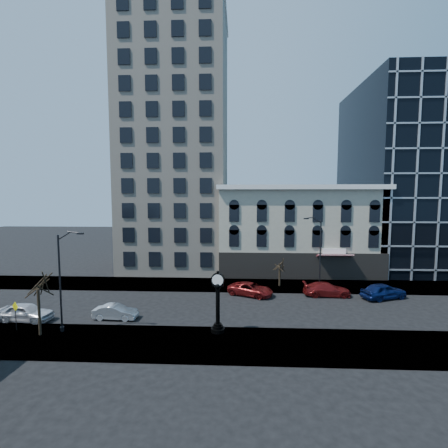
{
  "coord_description": "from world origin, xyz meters",
  "views": [
    {
      "loc": [
        3.65,
        -31.33,
        11.19
      ],
      "look_at": [
        2.0,
        4.0,
        8.0
      ],
      "focal_mm": 26.0,
      "sensor_mm": 36.0,
      "label": 1
    }
  ],
  "objects_px": {
    "street_lamp_near": "(66,255)",
    "warning_sign": "(15,311)",
    "car_near_a": "(26,312)",
    "car_near_b": "(116,312)",
    "street_clock": "(218,304)"
  },
  "relations": [
    {
      "from": "warning_sign",
      "to": "car_near_b",
      "type": "height_order",
      "value": "warning_sign"
    },
    {
      "from": "car_near_a",
      "to": "car_near_b",
      "type": "distance_m",
      "value": 7.82
    },
    {
      "from": "street_lamp_near",
      "to": "car_near_b",
      "type": "relative_size",
      "value": 2.12
    },
    {
      "from": "street_clock",
      "to": "street_lamp_near",
      "type": "height_order",
      "value": "street_lamp_near"
    },
    {
      "from": "street_lamp_near",
      "to": "car_near_b",
      "type": "bearing_deg",
      "value": 54.82
    },
    {
      "from": "warning_sign",
      "to": "car_near_a",
      "type": "relative_size",
      "value": 0.5
    },
    {
      "from": "street_lamp_near",
      "to": "car_near_a",
      "type": "height_order",
      "value": "street_lamp_near"
    },
    {
      "from": "warning_sign",
      "to": "car_near_b",
      "type": "xyz_separation_m",
      "value": [
        7.12,
        3.02,
        -1.09
      ]
    },
    {
      "from": "street_clock",
      "to": "car_near_a",
      "type": "bearing_deg",
      "value": -179.41
    },
    {
      "from": "car_near_a",
      "to": "car_near_b",
      "type": "xyz_separation_m",
      "value": [
        7.78,
        0.83,
        -0.15
      ]
    },
    {
      "from": "car_near_b",
      "to": "warning_sign",
      "type": "bearing_deg",
      "value": 115.16
    },
    {
      "from": "street_clock",
      "to": "warning_sign",
      "type": "height_order",
      "value": "street_clock"
    },
    {
      "from": "street_lamp_near",
      "to": "warning_sign",
      "type": "relative_size",
      "value": 3.55
    },
    {
      "from": "street_lamp_near",
      "to": "car_near_b",
      "type": "height_order",
      "value": "street_lamp_near"
    },
    {
      "from": "street_lamp_near",
      "to": "warning_sign",
      "type": "bearing_deg",
      "value": -176.34
    }
  ]
}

